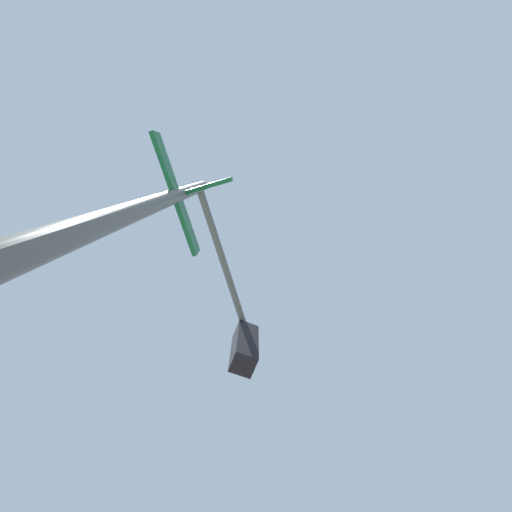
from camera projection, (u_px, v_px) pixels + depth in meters
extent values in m
cylinder|color=#474C47|center=(109.00, 220.00, 1.55)|extent=(0.12, 0.12, 5.87)
cylinder|color=#474C47|center=(224.00, 263.00, 4.25)|extent=(1.30, 1.67, 0.09)
cube|color=black|center=(244.00, 347.00, 4.08)|extent=(0.28, 0.28, 0.80)
sphere|color=red|center=(248.00, 346.00, 4.36)|extent=(0.18, 0.18, 0.18)
sphere|color=orange|center=(248.00, 357.00, 4.12)|extent=(0.18, 0.18, 0.18)
sphere|color=green|center=(247.00, 369.00, 3.88)|extent=(0.18, 0.18, 0.18)
cube|color=#0F5128|center=(176.00, 196.00, 2.86)|extent=(0.70, 0.90, 0.20)
cube|color=#0F5128|center=(182.00, 194.00, 3.07)|extent=(0.82, 0.64, 0.20)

